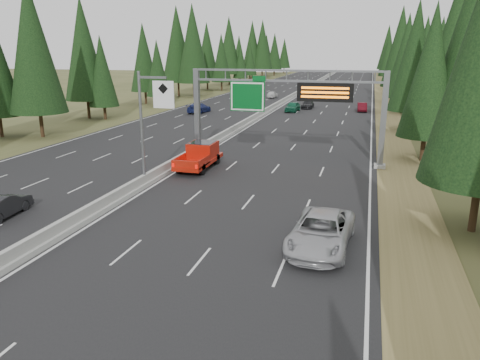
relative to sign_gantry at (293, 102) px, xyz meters
name	(u,v)px	position (x,y,z in m)	size (l,w,h in m)	color
road	(283,104)	(-8.92, 45.12, -5.23)	(32.00, 260.00, 0.08)	black
shoulder_right	(386,107)	(8.88, 45.12, -5.24)	(3.60, 260.00, 0.06)	olive
shoulder_left	(191,101)	(-26.72, 45.12, -5.24)	(3.60, 260.00, 0.06)	#39411E
median_barrier	(283,101)	(-8.92, 45.12, -4.85)	(0.70, 260.00, 0.85)	gray
sign_gantry	(293,102)	(0.00, 0.00, 0.00)	(16.75, 0.98, 7.80)	slate
hov_sign_pole	(149,122)	(-8.33, -9.92, -0.54)	(2.80, 0.50, 8.00)	slate
tree_row_right	(424,52)	(12.86, 32.75, 3.79)	(10.66, 238.23, 18.58)	black
tree_row_left	(149,50)	(-30.98, 37.18, 4.17)	(11.06, 240.24, 18.95)	black
silver_minivan	(321,232)	(4.28, -17.39, -4.35)	(2.78, 6.02, 1.67)	#A6A7AB
red_pickup	(201,154)	(-6.97, -3.53, -4.08)	(2.20, 6.16, 2.01)	black
car_ahead_green	(293,107)	(-5.43, 33.99, -4.42)	(1.81, 4.50, 1.53)	#145A3C
car_ahead_dkred	(362,107)	(5.04, 37.10, -4.51)	(1.43, 4.10, 1.35)	#4D0B13
car_ahead_dkgrey	(308,104)	(-3.72, 38.94, -4.55)	(1.78, 4.37, 1.27)	black
car_ahead_white	(308,94)	(-6.05, 56.63, -4.53)	(2.18, 4.73, 1.31)	#BCBCBC
car_ahead_far	(339,86)	(-1.56, 80.49, -4.39)	(1.89, 4.70, 1.60)	black
car_onc_near	(2,206)	(-14.02, -17.82, -4.52)	(1.42, 4.07, 1.34)	black
car_onc_blue	(199,108)	(-19.05, 28.72, -4.44)	(2.11, 5.18, 1.50)	navy
car_onc_white	(272,94)	(-12.82, 54.26, -4.50)	(1.63, 4.04, 1.38)	silver
car_onc_far	(250,84)	(-23.42, 78.01, -4.36)	(2.74, 5.93, 1.65)	black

